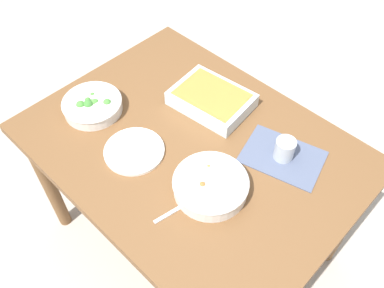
% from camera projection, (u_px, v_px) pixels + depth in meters
% --- Properties ---
extents(ground_plane, '(6.00, 6.00, 0.00)m').
position_uv_depth(ground_plane, '(192.00, 237.00, 2.09)').
color(ground_plane, '#B2A899').
extents(dining_table, '(1.20, 0.90, 0.74)m').
position_uv_depth(dining_table, '(192.00, 159.00, 1.59)').
color(dining_table, brown).
rests_on(dining_table, ground_plane).
extents(placemat, '(0.32, 0.27, 0.00)m').
position_uv_depth(placemat, '(283.00, 157.00, 1.48)').
color(placemat, '#4C5670').
rests_on(placemat, dining_table).
extents(stew_bowl, '(0.26, 0.26, 0.06)m').
position_uv_depth(stew_bowl, '(211.00, 185.00, 1.37)').
color(stew_bowl, silver).
rests_on(stew_bowl, dining_table).
extents(broccoli_bowl, '(0.23, 0.23, 0.07)m').
position_uv_depth(broccoli_bowl, '(93.00, 105.00, 1.61)').
color(broccoli_bowl, silver).
rests_on(broccoli_bowl, dining_table).
extents(baking_dish, '(0.32, 0.25, 0.06)m').
position_uv_depth(baking_dish, '(212.00, 99.00, 1.62)').
color(baking_dish, silver).
rests_on(baking_dish, dining_table).
extents(drink_cup, '(0.07, 0.07, 0.08)m').
position_uv_depth(drink_cup, '(284.00, 150.00, 1.45)').
color(drink_cup, '#B2BCC6').
rests_on(drink_cup, dining_table).
extents(side_plate, '(0.22, 0.22, 0.01)m').
position_uv_depth(side_plate, '(134.00, 151.00, 1.49)').
color(side_plate, white).
rests_on(side_plate, dining_table).
extents(spoon_by_stew, '(0.05, 0.18, 0.01)m').
position_uv_depth(spoon_by_stew, '(184.00, 205.00, 1.35)').
color(spoon_by_stew, silver).
rests_on(spoon_by_stew, dining_table).
extents(spoon_by_broccoli, '(0.18, 0.03, 0.01)m').
position_uv_depth(spoon_by_broccoli, '(100.00, 115.00, 1.61)').
color(spoon_by_broccoli, silver).
rests_on(spoon_by_broccoli, dining_table).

